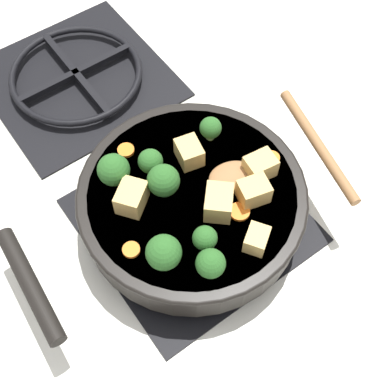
# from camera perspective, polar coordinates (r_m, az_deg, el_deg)

# --- Properties ---
(ground_plane) EXTENTS (2.40, 2.40, 0.00)m
(ground_plane) POSITION_cam_1_polar(r_m,az_deg,el_deg) (0.84, 0.00, -3.07)
(ground_plane) COLOR silver
(front_burner_grate) EXTENTS (0.31, 0.31, 0.03)m
(front_burner_grate) POSITION_cam_1_polar(r_m,az_deg,el_deg) (0.83, 0.00, -2.68)
(front_burner_grate) COLOR black
(front_burner_grate) RESTS_ON ground_plane
(rear_burner_grate) EXTENTS (0.31, 0.31, 0.03)m
(rear_burner_grate) POSITION_cam_1_polar(r_m,az_deg,el_deg) (1.02, -12.21, 11.95)
(rear_burner_grate) COLOR black
(rear_burner_grate) RESTS_ON ground_plane
(skillet_pan) EXTENTS (0.44, 0.33, 0.06)m
(skillet_pan) POSITION_cam_1_polar(r_m,az_deg,el_deg) (0.78, -0.13, -1.08)
(skillet_pan) COLOR black
(skillet_pan) RESTS_ON front_burner_grate
(wooden_spoon) EXTENTS (0.21, 0.21, 0.02)m
(wooden_spoon) POSITION_cam_1_polar(r_m,az_deg,el_deg) (0.79, 9.33, 3.54)
(wooden_spoon) COLOR olive
(wooden_spoon) RESTS_ON skillet_pan
(tofu_cube_center_large) EXTENTS (0.06, 0.06, 0.04)m
(tofu_cube_center_large) POSITION_cam_1_polar(r_m,az_deg,el_deg) (0.74, -6.46, -0.59)
(tofu_cube_center_large) COLOR tan
(tofu_cube_center_large) RESTS_ON skillet_pan
(tofu_cube_near_handle) EXTENTS (0.05, 0.04, 0.03)m
(tofu_cube_near_handle) POSITION_cam_1_polar(r_m,az_deg,el_deg) (0.75, 6.58, 0.05)
(tofu_cube_near_handle) COLOR tan
(tofu_cube_near_handle) RESTS_ON skillet_pan
(tofu_cube_east_chunk) EXTENTS (0.05, 0.04, 0.03)m
(tofu_cube_east_chunk) POSITION_cam_1_polar(r_m,az_deg,el_deg) (0.71, 6.91, -5.03)
(tofu_cube_east_chunk) COLOR tan
(tofu_cube_east_chunk) RESTS_ON skillet_pan
(tofu_cube_west_chunk) EXTENTS (0.04, 0.05, 0.03)m
(tofu_cube_west_chunk) POSITION_cam_1_polar(r_m,az_deg,el_deg) (0.78, -0.30, 4.23)
(tofu_cube_west_chunk) COLOR tan
(tofu_cube_west_chunk) RESTS_ON skillet_pan
(tofu_cube_back_piece) EXTENTS (0.06, 0.06, 0.04)m
(tofu_cube_back_piece) POSITION_cam_1_polar(r_m,az_deg,el_deg) (0.73, 2.87, -1.13)
(tofu_cube_back_piece) COLOR tan
(tofu_cube_back_piece) RESTS_ON skillet_pan
(tofu_cube_front_piece) EXTENTS (0.05, 0.04, 0.03)m
(tofu_cube_front_piece) POSITION_cam_1_polar(r_m,az_deg,el_deg) (0.77, 7.26, 2.73)
(tofu_cube_front_piece) COLOR tan
(tofu_cube_front_piece) RESTS_ON skillet_pan
(broccoli_floret_near_spoon) EXTENTS (0.03, 0.03, 0.04)m
(broccoli_floret_near_spoon) POSITION_cam_1_polar(r_m,az_deg,el_deg) (0.70, 1.38, -4.97)
(broccoli_floret_near_spoon) COLOR #709956
(broccoli_floret_near_spoon) RESTS_ON skillet_pan
(broccoli_floret_center_top) EXTENTS (0.04, 0.04, 0.04)m
(broccoli_floret_center_top) POSITION_cam_1_polar(r_m,az_deg,el_deg) (0.76, -4.45, 3.26)
(broccoli_floret_center_top) COLOR #709956
(broccoli_floret_center_top) RESTS_ON skillet_pan
(broccoli_floret_east_rim) EXTENTS (0.05, 0.05, 0.05)m
(broccoli_floret_east_rim) POSITION_cam_1_polar(r_m,az_deg,el_deg) (0.74, -3.07, 1.22)
(broccoli_floret_east_rim) COLOR #709956
(broccoli_floret_east_rim) RESTS_ON skillet_pan
(broccoli_floret_west_rim) EXTENTS (0.05, 0.05, 0.05)m
(broccoli_floret_west_rim) POSITION_cam_1_polar(r_m,az_deg,el_deg) (0.69, -3.04, -6.47)
(broccoli_floret_west_rim) COLOR #709956
(broccoli_floret_west_rim) RESTS_ON skillet_pan
(broccoli_floret_north_edge) EXTENTS (0.03, 0.03, 0.04)m
(broccoli_floret_north_edge) POSITION_cam_1_polar(r_m,az_deg,el_deg) (0.80, 1.99, 6.83)
(broccoli_floret_north_edge) COLOR #709956
(broccoli_floret_north_edge) RESTS_ON skillet_pan
(broccoli_floret_south_cluster) EXTENTS (0.05, 0.05, 0.05)m
(broccoli_floret_south_cluster) POSITION_cam_1_polar(r_m,az_deg,el_deg) (0.75, -8.36, 2.34)
(broccoli_floret_south_cluster) COLOR #709956
(broccoli_floret_south_cluster) RESTS_ON skillet_pan
(broccoli_floret_mid_floret) EXTENTS (0.04, 0.04, 0.05)m
(broccoli_floret_mid_floret) POSITION_cam_1_polar(r_m,az_deg,el_deg) (0.68, 2.00, -7.64)
(broccoli_floret_mid_floret) COLOR #709956
(broccoli_floret_mid_floret) RESTS_ON skillet_pan
(carrot_slice_orange_thin) EXTENTS (0.03, 0.03, 0.01)m
(carrot_slice_orange_thin) POSITION_cam_1_polar(r_m,az_deg,el_deg) (0.80, 8.46, 3.60)
(carrot_slice_orange_thin) COLOR orange
(carrot_slice_orange_thin) RESTS_ON skillet_pan
(carrot_slice_near_center) EXTENTS (0.03, 0.03, 0.01)m
(carrot_slice_near_center) POSITION_cam_1_polar(r_m,az_deg,el_deg) (0.75, 5.10, -2.10)
(carrot_slice_near_center) COLOR orange
(carrot_slice_near_center) RESTS_ON skillet_pan
(carrot_slice_edge_slice) EXTENTS (0.03, 0.03, 0.01)m
(carrot_slice_edge_slice) POSITION_cam_1_polar(r_m,az_deg,el_deg) (0.80, -7.07, 4.45)
(carrot_slice_edge_slice) COLOR orange
(carrot_slice_edge_slice) RESTS_ON skillet_pan
(carrot_slice_under_broccoli) EXTENTS (0.02, 0.02, 0.01)m
(carrot_slice_under_broccoli) POSITION_cam_1_polar(r_m,az_deg,el_deg) (0.72, -6.50, -6.14)
(carrot_slice_under_broccoli) COLOR orange
(carrot_slice_under_broccoli) RESTS_ON skillet_pan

